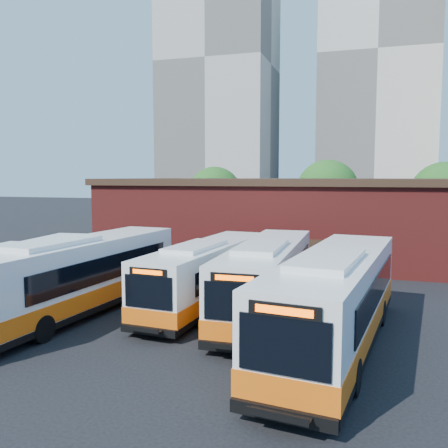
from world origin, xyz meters
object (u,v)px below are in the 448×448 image
(bus_midwest, at_px, (207,276))
(bus_mideast, at_px, (268,280))
(bus_farwest, at_px, (19,279))
(bus_east, at_px, (336,303))
(bus_west, at_px, (78,279))
(transit_worker, at_px, (263,352))

(bus_midwest, relative_size, bus_mideast, 0.94)
(bus_farwest, relative_size, bus_east, 0.86)
(bus_midwest, bearing_deg, bus_farwest, -154.41)
(bus_farwest, relative_size, bus_west, 0.87)
(bus_farwest, xyz_separation_m, transit_worker, (13.47, -4.81, -0.49))
(bus_west, height_order, transit_worker, bus_west)
(bus_mideast, xyz_separation_m, bus_east, (3.46, -3.88, 0.12))
(bus_west, xyz_separation_m, bus_midwest, (5.36, 3.39, -0.19))
(bus_farwest, xyz_separation_m, bus_east, (15.47, -0.98, 0.24))
(transit_worker, bearing_deg, bus_mideast, 24.87)
(bus_farwest, height_order, bus_west, bus_west)
(bus_farwest, distance_m, bus_midwest, 9.40)
(bus_mideast, height_order, bus_east, bus_east)
(bus_west, relative_size, bus_east, 0.98)
(bus_midwest, xyz_separation_m, transit_worker, (4.70, -8.19, -0.51))
(bus_west, bearing_deg, bus_midwest, 37.66)
(bus_mideast, height_order, transit_worker, bus_mideast)
(bus_mideast, distance_m, bus_east, 5.20)
(bus_west, relative_size, bus_mideast, 1.07)
(bus_farwest, xyz_separation_m, bus_mideast, (12.00, 2.90, 0.12))
(bus_farwest, xyz_separation_m, bus_midwest, (8.77, 3.38, 0.02))
(bus_east, xyz_separation_m, transit_worker, (-2.00, -3.83, -0.73))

